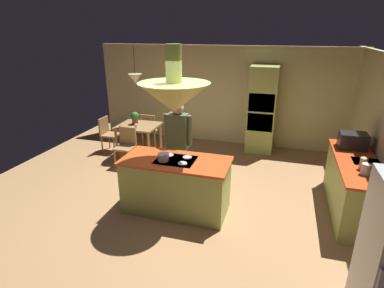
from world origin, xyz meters
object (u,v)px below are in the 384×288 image
Objects in this scene: oven_tower at (262,110)px; chair_by_back_wall at (150,128)px; canister_sugar at (363,164)px; cooking_pot_on_cooktop at (163,157)px; potted_plant_on_table at (135,117)px; cup_on_table at (136,126)px; chair_facing_island at (126,144)px; microwave_on_counter at (353,141)px; person_at_island at (178,141)px; chair_at_corner at (108,132)px; dining_table at (138,129)px; canister_flour at (366,169)px; kitchen_island at (176,185)px.

oven_tower is 2.44× the size of chair_by_back_wall.
canister_sugar is 1.03× the size of cooking_pot_on_cooktop.
potted_plant_on_table is 3.33× the size of cup_on_table.
chair_facing_island is 4.58m from microwave_on_counter.
person_at_island is 9.60× the size of cooking_pot_on_cooktop.
chair_by_back_wall is at bearing 79.30° from potted_plant_on_table.
cooking_pot_on_cooktop reaches higher than chair_at_corner.
canister_flour is (4.54, -1.80, 0.36)m from dining_table.
canister_sugar is at bearing -106.76° from chair_at_corner.
potted_plant_on_table is 0.34m from cup_on_table.
kitchen_island is 10.79× the size of canister_flour.
canister_flour is at bearing -90.00° from microwave_on_counter.
potted_plant_on_table is (-0.11, 0.71, 0.42)m from chair_facing_island.
chair_at_corner is at bearing 172.67° from microwave_on_counter.
oven_tower reaches higher than chair_by_back_wall.
chair_at_corner reaches higher than cup_on_table.
person_at_island is 1.76m from chair_facing_island.
chair_by_back_wall is 2.90× the size of potted_plant_on_table.
canister_flour reaches higher than dining_table.
cup_on_table is (-1.64, 1.89, 0.34)m from kitchen_island.
microwave_on_counter is at bearing -8.69° from dining_table.
person_at_island is 1.99× the size of chair_by_back_wall.
dining_table is 0.55× the size of person_at_island.
chair_facing_island is 9.67× the size of cup_on_table.
potted_plant_on_table is at bearing -159.64° from oven_tower.
microwave_on_counter is (0.00, 0.93, 0.05)m from canister_sugar.
oven_tower is 3.27m from canister_sugar.
chair_by_back_wall is 4.83× the size of cooking_pot_on_cooktop.
cup_on_table is 4.52m from microwave_on_counter.
chair_at_corner is at bearing 163.24° from canister_sugar.
cup_on_table is at bearing -103.03° from chair_at_corner.
cup_on_table is at bearing 131.03° from kitchen_island.
potted_plant_on_table reaches higher than chair_facing_island.
chair_at_corner is 5.71m from canister_flour.
dining_table is 0.66m from chair_by_back_wall.
cooking_pot_on_cooktop is (1.65, -2.29, 0.08)m from potted_plant_on_table.
dining_table is at bearing 158.32° from canister_flour.
kitchen_island reaches higher than dining_table.
potted_plant_on_table is at bearing 129.91° from kitchen_island.
chair_at_corner is at bearing 143.07° from chair_facing_island.
canister_flour is at bearing -7.52° from person_at_island.
potted_plant_on_table is (-1.81, 2.16, 0.46)m from kitchen_island.
cup_on_table is 2.51m from cooking_pot_on_cooktop.
kitchen_island is 2.24m from chair_facing_island.
kitchen_island is at bearing -50.09° from potted_plant_on_table.
microwave_on_counter reaches higher than cup_on_table.
cooking_pot_on_cooktop is (-3.00, -1.54, -0.06)m from microwave_on_counter.
potted_plant_on_table is 4.71m from microwave_on_counter.
oven_tower is (1.10, 3.24, 0.59)m from kitchen_island.
oven_tower is 2.53m from microwave_on_counter.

